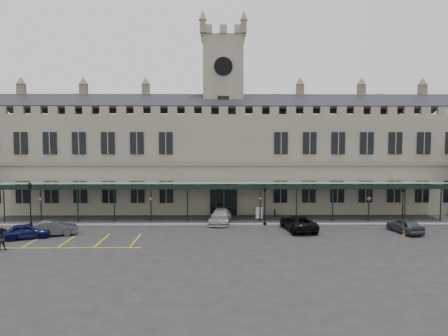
{
  "coord_description": "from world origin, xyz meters",
  "views": [
    {
      "loc": [
        -0.5,
        -36.19,
        8.95
      ],
      "look_at": [
        0.0,
        6.0,
        6.0
      ],
      "focal_mm": 32.0,
      "sensor_mm": 36.0,
      "label": 1
    }
  ],
  "objects_px": {
    "car_taxi": "(220,216)",
    "car_right_a": "(405,226)",
    "clock_tower": "(223,108)",
    "lamp_post_left": "(30,200)",
    "lamp_post_mid": "(265,202)",
    "car_left_a": "(27,231)",
    "traffic_cone": "(405,232)",
    "sign_board": "(259,213)",
    "car_left_b": "(53,228)",
    "lamp_post_right": "(403,202)",
    "car_van": "(298,223)",
    "person_b": "(1,239)",
    "station_building": "(223,159)"
  },
  "relations": [
    {
      "from": "lamp_post_mid",
      "to": "car_taxi",
      "type": "xyz_separation_m",
      "value": [
        -4.68,
        0.94,
        -1.75
      ]
    },
    {
      "from": "sign_board",
      "to": "person_b",
      "type": "distance_m",
      "value": 25.84
    },
    {
      "from": "station_building",
      "to": "clock_tower",
      "type": "bearing_deg",
      "value": 90.0
    },
    {
      "from": "lamp_post_right",
      "to": "car_left_b",
      "type": "bearing_deg",
      "value": -173.08
    },
    {
      "from": "lamp_post_right",
      "to": "car_taxi",
      "type": "height_order",
      "value": "lamp_post_right"
    },
    {
      "from": "car_right_a",
      "to": "car_taxi",
      "type": "bearing_deg",
      "value": -25.7
    },
    {
      "from": "traffic_cone",
      "to": "car_right_a",
      "type": "distance_m",
      "value": 1.24
    },
    {
      "from": "station_building",
      "to": "sign_board",
      "type": "relative_size",
      "value": 46.18
    },
    {
      "from": "clock_tower",
      "to": "car_taxi",
      "type": "height_order",
      "value": "clock_tower"
    },
    {
      "from": "lamp_post_mid",
      "to": "car_left_b",
      "type": "bearing_deg",
      "value": -167.72
    },
    {
      "from": "car_taxi",
      "to": "car_right_a",
      "type": "xyz_separation_m",
      "value": [
        17.81,
        -4.64,
        -0.04
      ]
    },
    {
      "from": "clock_tower",
      "to": "car_van",
      "type": "bearing_deg",
      "value": -60.95
    },
    {
      "from": "lamp_post_right",
      "to": "car_taxi",
      "type": "bearing_deg",
      "value": 176.61
    },
    {
      "from": "lamp_post_left",
      "to": "station_building",
      "type": "bearing_deg",
      "value": 27.82
    },
    {
      "from": "traffic_cone",
      "to": "car_left_a",
      "type": "xyz_separation_m",
      "value": [
        -34.97,
        -0.75,
        0.35
      ]
    },
    {
      "from": "sign_board",
      "to": "lamp_post_right",
      "type": "bearing_deg",
      "value": -16.52
    },
    {
      "from": "traffic_cone",
      "to": "car_left_b",
      "type": "height_order",
      "value": "car_left_b"
    },
    {
      "from": "lamp_post_right",
      "to": "traffic_cone",
      "type": "height_order",
      "value": "lamp_post_right"
    },
    {
      "from": "lamp_post_mid",
      "to": "car_left_a",
      "type": "distance_m",
      "value": 23.08
    },
    {
      "from": "clock_tower",
      "to": "car_taxi",
      "type": "xyz_separation_m",
      "value": [
        -0.38,
        -9.73,
        -12.36
      ]
    },
    {
      "from": "traffic_cone",
      "to": "sign_board",
      "type": "distance_m",
      "value": 15.37
    },
    {
      "from": "car_right_a",
      "to": "sign_board",
      "type": "bearing_deg",
      "value": -39.72
    },
    {
      "from": "lamp_post_left",
      "to": "car_left_b",
      "type": "relative_size",
      "value": 1.07
    },
    {
      "from": "clock_tower",
      "to": "car_left_a",
      "type": "bearing_deg",
      "value": -138.06
    },
    {
      "from": "lamp_post_right",
      "to": "car_van",
      "type": "distance_m",
      "value": 11.83
    },
    {
      "from": "sign_board",
      "to": "car_left_b",
      "type": "relative_size",
      "value": 0.3
    },
    {
      "from": "traffic_cone",
      "to": "person_b",
      "type": "bearing_deg",
      "value": -172.6
    },
    {
      "from": "lamp_post_mid",
      "to": "car_left_b",
      "type": "relative_size",
      "value": 0.97
    },
    {
      "from": "traffic_cone",
      "to": "lamp_post_left",
      "type": "bearing_deg",
      "value": 172.79
    },
    {
      "from": "person_b",
      "to": "sign_board",
      "type": "bearing_deg",
      "value": -172.49
    },
    {
      "from": "traffic_cone",
      "to": "car_left_a",
      "type": "bearing_deg",
      "value": -178.77
    },
    {
      "from": "lamp_post_mid",
      "to": "traffic_cone",
      "type": "relative_size",
      "value": 6.02
    },
    {
      "from": "car_left_a",
      "to": "person_b",
      "type": "bearing_deg",
      "value": 153.59
    },
    {
      "from": "station_building",
      "to": "lamp_post_left",
      "type": "xyz_separation_m",
      "value": [
        -20.22,
        -10.67,
        -3.72
      ]
    },
    {
      "from": "clock_tower",
      "to": "person_b",
      "type": "height_order",
      "value": "clock_tower"
    },
    {
      "from": "clock_tower",
      "to": "lamp_post_left",
      "type": "xyz_separation_m",
      "value": [
        -20.22,
        -10.75,
        -10.36
      ]
    },
    {
      "from": "station_building",
      "to": "person_b",
      "type": "xyz_separation_m",
      "value": [
        -18.3,
        -19.94,
        -5.53
      ]
    },
    {
      "from": "lamp_post_mid",
      "to": "car_left_a",
      "type": "xyz_separation_m",
      "value": [
        -22.33,
        -5.54,
        -1.8
      ]
    },
    {
      "from": "car_right_a",
      "to": "person_b",
      "type": "height_order",
      "value": "person_b"
    },
    {
      "from": "clock_tower",
      "to": "lamp_post_left",
      "type": "distance_m",
      "value": 25.13
    },
    {
      "from": "station_building",
      "to": "lamp_post_right",
      "type": "xyz_separation_m",
      "value": [
        18.8,
        -10.78,
        -4.01
      ]
    },
    {
      "from": "lamp_post_right",
      "to": "person_b",
      "type": "bearing_deg",
      "value": -166.13
    },
    {
      "from": "car_taxi",
      "to": "clock_tower",
      "type": "bearing_deg",
      "value": 94.42
    },
    {
      "from": "station_building",
      "to": "person_b",
      "type": "distance_m",
      "value": 27.63
    },
    {
      "from": "lamp_post_right",
      "to": "car_taxi",
      "type": "relative_size",
      "value": 0.8
    },
    {
      "from": "car_taxi",
      "to": "station_building",
      "type": "bearing_deg",
      "value": 94.4
    },
    {
      "from": "car_left_b",
      "to": "person_b",
      "type": "xyz_separation_m",
      "value": [
        -2.23,
        -4.93,
        0.22
      ]
    },
    {
      "from": "car_left_b",
      "to": "car_right_a",
      "type": "xyz_separation_m",
      "value": [
        33.5,
        0.73,
        -0.0
      ]
    },
    {
      "from": "car_left_a",
      "to": "car_left_b",
      "type": "height_order",
      "value": "car_left_b"
    },
    {
      "from": "lamp_post_right",
      "to": "car_left_a",
      "type": "distance_m",
      "value": 37.26
    }
  ]
}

